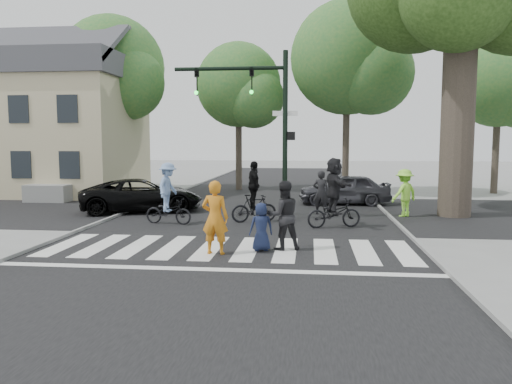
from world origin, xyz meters
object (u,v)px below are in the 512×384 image
pedestrian_woman (215,218)px  pedestrian_adult (283,215)px  traffic_signal (262,111)px  cyclist_right (334,197)px  cyclist_mid (254,197)px  car_suv (142,195)px  cyclist_left (168,198)px  pedestrian_child (261,227)px  car_grey (344,189)px

pedestrian_woman → pedestrian_adult: pedestrian_woman is taller
traffic_signal → pedestrian_woman: 6.62m
pedestrian_adult → cyclist_right: (1.46, 3.47, 0.12)m
cyclist_mid → car_suv: (-4.74, 2.05, -0.21)m
traffic_signal → car_suv: bearing=166.4°
pedestrian_woman → pedestrian_adult: 1.81m
pedestrian_woman → cyclist_right: cyclist_right is taller
pedestrian_adult → car_suv: (-5.99, 6.36, -0.24)m
pedestrian_woman → cyclist_left: size_ratio=0.88×
cyclist_right → traffic_signal: bearing=146.1°
pedestrian_adult → cyclist_right: cyclist_right is taller
cyclist_left → pedestrian_child: bearing=-47.1°
cyclist_right → car_grey: bearing=83.1°
pedestrian_child → cyclist_mid: 4.60m
cyclist_mid → cyclist_right: cyclist_right is taller
traffic_signal → pedestrian_adult: 6.08m
cyclist_left → cyclist_right: size_ratio=0.92×
car_suv → cyclist_left: bearing=-165.7°
pedestrian_adult → cyclist_mid: 4.49m
car_suv → car_grey: size_ratio=1.19×
pedestrian_woman → car_grey: 11.00m
cyclist_mid → car_grey: 6.30m
cyclist_left → car_suv: size_ratio=0.44×
cyclist_right → pedestrian_adult: bearing=-112.8°
pedestrian_woman → car_grey: (3.86, 10.29, -0.24)m
traffic_signal → cyclist_right: 4.20m
pedestrian_child → cyclist_mid: size_ratio=0.59×
traffic_signal → pedestrian_adult: traffic_signal is taller
pedestrian_woman → pedestrian_adult: (1.66, 0.72, -0.03)m
traffic_signal → cyclist_left: size_ratio=2.86×
traffic_signal → car_grey: traffic_signal is taller
pedestrian_woman → car_suv: 8.30m
cyclist_left → car_grey: bearing=43.6°
traffic_signal → car_suv: (-4.92, 1.19, -3.24)m
pedestrian_child → cyclist_left: bearing=-64.5°
cyclist_left → car_grey: 8.70m
pedestrian_adult → cyclist_left: bearing=-59.8°
pedestrian_child → cyclist_mid: (-0.70, 4.54, 0.25)m
cyclist_mid → cyclist_right: bearing=-17.4°
pedestrian_adult → cyclist_left: cyclist_left is taller
cyclist_right → car_suv: (-7.45, 2.90, -0.36)m
pedestrian_child → cyclist_right: bearing=-136.1°
pedestrian_adult → car_grey: bearing=-121.7°
cyclist_left → pedestrian_adult: bearing=-41.1°
pedestrian_woman → car_grey: size_ratio=0.46×
car_suv → cyclist_right: bearing=-131.1°
car_suv → car_grey: car_grey is taller
traffic_signal → pedestrian_adult: size_ratio=3.33×
cyclist_left → car_grey: size_ratio=0.52×
pedestrian_woman → cyclist_mid: size_ratio=0.87×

